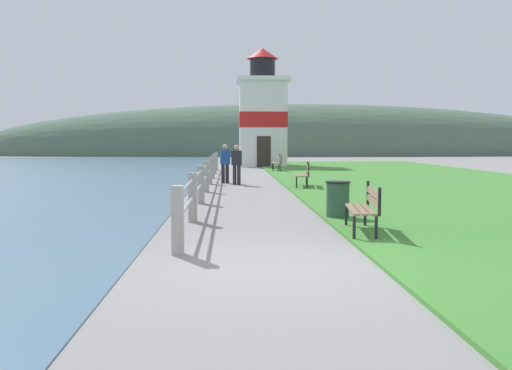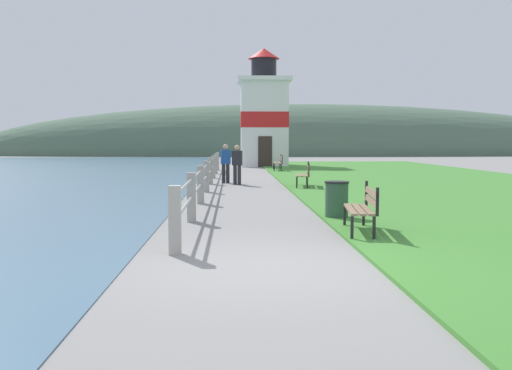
% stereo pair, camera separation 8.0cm
% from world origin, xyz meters
% --- Properties ---
extents(ground_plane, '(160.00, 160.00, 0.00)m').
position_xyz_m(ground_plane, '(0.00, 0.00, 0.00)').
color(ground_plane, gray).
extents(grass_verge, '(12.00, 44.92, 0.06)m').
position_xyz_m(grass_verge, '(7.46, 14.97, 0.03)').
color(grass_verge, '#428433').
rests_on(grass_verge, ground_plane).
extents(seawall_railing, '(0.18, 24.63, 1.05)m').
position_xyz_m(seawall_railing, '(-1.36, 13.23, 0.60)').
color(seawall_railing, '#A8A399').
rests_on(seawall_railing, ground_plane).
extents(park_bench_near, '(0.66, 1.67, 0.94)m').
position_xyz_m(park_bench_near, '(1.91, 2.67, 0.54)').
color(park_bench_near, '#846B51').
rests_on(park_bench_near, ground_plane).
extents(park_bench_midway, '(0.66, 1.71, 0.94)m').
position_xyz_m(park_bench_midway, '(2.13, 13.00, 0.54)').
color(park_bench_midway, '#846B51').
rests_on(park_bench_midway, ground_plane).
extents(park_bench_far, '(0.56, 1.96, 0.94)m').
position_xyz_m(park_bench_far, '(2.11, 24.28, 0.54)').
color(park_bench_far, '#846B51').
rests_on(park_bench_far, ground_plane).
extents(lighthouse, '(3.52, 3.52, 7.83)m').
position_xyz_m(lighthouse, '(1.61, 30.67, 3.35)').
color(lighthouse, white).
rests_on(lighthouse, ground_plane).
extents(person_strolling, '(0.41, 0.27, 1.58)m').
position_xyz_m(person_strolling, '(-0.77, 15.53, 0.85)').
color(person_strolling, '#28282D').
rests_on(person_strolling, ground_plane).
extents(person_by_railing, '(0.42, 0.28, 1.56)m').
position_xyz_m(person_by_railing, '(-0.31, 14.61, 0.84)').
color(person_by_railing, '#28282D').
rests_on(person_by_railing, ground_plane).
extents(trash_bin, '(0.54, 0.54, 0.84)m').
position_xyz_m(trash_bin, '(1.79, 4.71, 0.42)').
color(trash_bin, '#2D5138').
rests_on(trash_bin, ground_plane).
extents(distant_hillside, '(80.00, 16.00, 12.00)m').
position_xyz_m(distant_hillside, '(8.00, 59.94, 0.00)').
color(distant_hillside, '#4C6651').
rests_on(distant_hillside, ground_plane).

